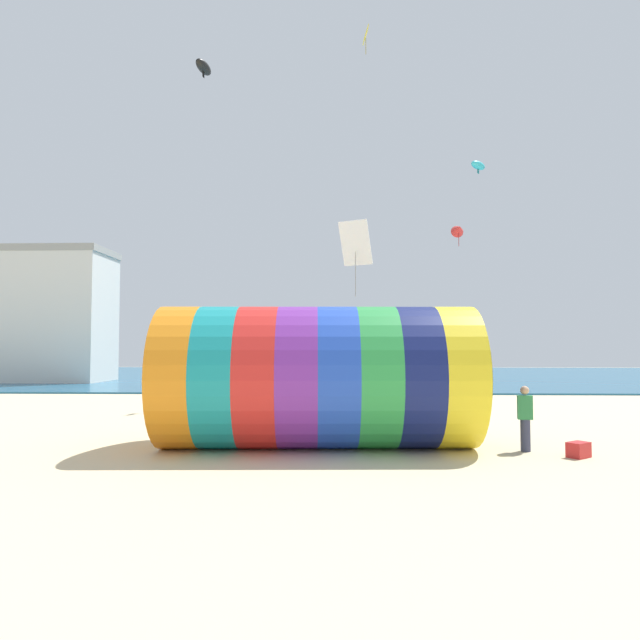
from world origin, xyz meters
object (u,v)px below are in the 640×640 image
kite_black_parafoil (203,67)px  kite_handler (525,418)px  kite_cyan_parafoil (478,165)px  kite_red_delta (459,229)px  kite_white_diamond (355,244)px  cooler_box (578,450)px  giant_inflatable_tube (318,377)px  kite_yellow_diamond (366,35)px  bystander_near_water (260,390)px

kite_black_parafoil → kite_handler: bearing=-42.8°
kite_cyan_parafoil → kite_red_delta: bearing=121.4°
kite_red_delta → kite_white_diamond: (-6.11, -10.25, -2.67)m
kite_handler → cooler_box: 1.40m
kite_white_diamond → cooler_box: bearing=-57.9°
giant_inflatable_tube → kite_white_diamond: (1.17, 6.89, 4.75)m
kite_yellow_diamond → cooler_box: (4.18, -16.18, -19.20)m
kite_white_diamond → kite_cyan_parafoil: size_ratio=2.17×
bystander_near_water → cooler_box: (8.91, -9.68, -0.68)m
kite_handler → bystander_near_water: bearing=131.6°
kite_yellow_diamond → cooler_box: bearing=-75.5°
giant_inflatable_tube → kite_yellow_diamond: size_ratio=5.42×
kite_black_parafoil → kite_yellow_diamond: bearing=37.0°
kite_red_delta → cooler_box: 20.41m
kite_white_diamond → kite_yellow_diamond: (0.83, 8.18, 12.81)m
kite_yellow_diamond → bystander_near_water: 20.19m
kite_cyan_parafoil → bystander_near_water: bearing=-146.1°
kite_black_parafoil → cooler_box: kite_black_parafoil is taller
kite_red_delta → kite_handler: bearing=-96.8°
bystander_near_water → kite_handler: bearing=-48.4°
kite_cyan_parafoil → kite_yellow_diamond: bearing=-173.0°
kite_cyan_parafoil → kite_black_parafoil: (-13.51, -6.35, 2.49)m
kite_cyan_parafoil → bystander_near_water: (-10.81, -7.25, -11.59)m
kite_white_diamond → kite_yellow_diamond: 15.22m
giant_inflatable_tube → kite_handler: (5.20, -0.36, -1.01)m
giant_inflatable_tube → kite_handler: 5.31m
kite_white_diamond → cooler_box: (5.01, -8.00, -6.40)m
bystander_near_water → cooler_box: bystander_near_water is taller
giant_inflatable_tube → kite_black_parafoil: bearing=119.8°
bystander_near_water → kite_black_parafoil: bearing=161.6°
kite_cyan_parafoil → kite_black_parafoil: size_ratio=0.95×
kite_white_diamond → kite_cyan_parafoil: 12.73m
kite_cyan_parafoil → kite_yellow_diamond: 9.26m
kite_white_diamond → kite_black_parafoil: size_ratio=2.05×
kite_black_parafoil → cooler_box: size_ratio=2.70×
kite_cyan_parafoil → kite_white_diamond: bearing=-127.8°
kite_white_diamond → bystander_near_water: 7.12m
kite_red_delta → giant_inflatable_tube: bearing=-113.0°
kite_handler → kite_black_parafoil: (-10.62, 9.82, 14.11)m
giant_inflatable_tube → kite_red_delta: 20.04m
kite_white_diamond → kite_yellow_diamond: size_ratio=1.90×
kite_cyan_parafoil → cooler_box: 20.99m
kite_cyan_parafoil → cooler_box: (-1.90, -16.93, -12.27)m
giant_inflatable_tube → cooler_box: size_ratio=15.81×
kite_white_diamond → kite_black_parafoil: 10.96m
bystander_near_water → kite_red_delta: bearing=40.6°
giant_inflatable_tube → kite_cyan_parafoil: 20.70m
giant_inflatable_tube → kite_cyan_parafoil: kite_cyan_parafoil is taller
kite_handler → kite_cyan_parafoil: (2.89, 16.17, 11.63)m
bystander_near_water → cooler_box: bearing=-47.4°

